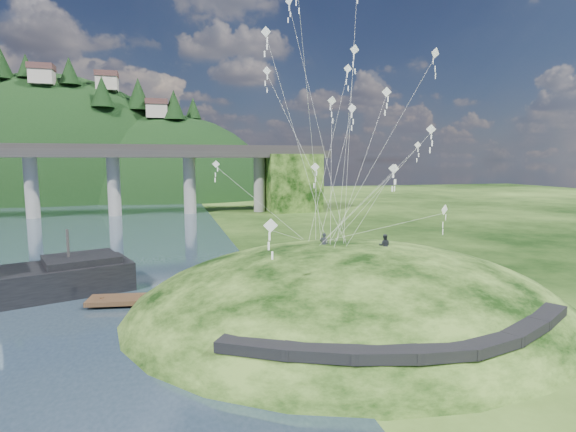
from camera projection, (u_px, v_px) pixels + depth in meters
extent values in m
plane|color=black|center=(255.00, 326.00, 31.70)|extent=(320.00, 320.00, 0.00)
ellipsoid|color=black|center=(349.00, 326.00, 35.87)|extent=(36.00, 32.00, 13.00)
cube|color=black|center=(256.00, 346.00, 23.40)|extent=(4.32, 3.62, 0.71)
cube|color=black|center=(321.00, 351.00, 22.59)|extent=(4.10, 2.97, 0.61)
cube|color=black|center=(384.00, 353.00, 22.40)|extent=(3.85, 2.37, 0.62)
cube|color=black|center=(442.00, 351.00, 22.75)|extent=(3.62, 1.83, 0.66)
cube|color=black|center=(490.00, 343.00, 23.71)|extent=(3.82, 2.27, 0.68)
cube|color=black|center=(523.00, 329.00, 25.39)|extent=(4.11, 2.97, 0.71)
cube|color=black|center=(544.00, 315.00, 27.64)|extent=(4.26, 3.43, 0.66)
cylinder|color=gray|center=(31.00, 186.00, 89.73)|extent=(2.60, 2.60, 13.00)
cylinder|color=gray|center=(114.00, 185.00, 93.72)|extent=(2.60, 2.60, 13.00)
cylinder|color=gray|center=(190.00, 184.00, 97.72)|extent=(2.60, 2.60, 13.00)
cylinder|color=gray|center=(259.00, 183.00, 101.72)|extent=(2.60, 2.60, 13.00)
cube|color=black|center=(291.00, 183.00, 103.65)|extent=(12.00, 11.00, 13.00)
ellipsoid|color=black|center=(57.00, 216.00, 142.87)|extent=(96.00, 68.00, 88.00)
ellipsoid|color=black|center=(171.00, 228.00, 144.72)|extent=(76.00, 56.00, 72.00)
cone|color=black|center=(26.00, 66.00, 125.27)|extent=(4.97, 4.97, 6.54)
cone|color=black|center=(69.00, 71.00, 126.44)|extent=(5.83, 5.83, 7.67)
cone|color=black|center=(102.00, 92.00, 124.75)|extent=(6.47, 6.47, 8.51)
cone|color=black|center=(138.00, 94.00, 133.67)|extent=(7.13, 7.13, 9.38)
cone|color=black|center=(174.00, 105.00, 131.94)|extent=(6.56, 6.56, 8.63)
cone|color=black|center=(193.00, 108.00, 138.84)|extent=(4.88, 4.88, 6.42)
cube|color=beige|center=(42.00, 77.00, 123.08)|extent=(6.00, 5.00, 4.00)
cube|color=brown|center=(41.00, 67.00, 122.74)|extent=(6.40, 5.40, 1.60)
cube|color=beige|center=(107.00, 84.00, 132.97)|extent=(6.00, 5.00, 4.00)
cube|color=brown|center=(107.00, 74.00, 132.63)|extent=(6.40, 5.40, 1.60)
cube|color=beige|center=(157.00, 111.00, 131.85)|extent=(6.00, 5.00, 4.00)
cube|color=brown|center=(156.00, 102.00, 131.52)|extent=(6.40, 5.40, 1.60)
cube|color=black|center=(81.00, 259.00, 40.09)|extent=(7.25, 6.64, 0.59)
cylinder|color=#2D2B2B|center=(68.00, 246.00, 39.38)|extent=(0.24, 0.24, 2.97)
cube|color=#3D2719|center=(183.00, 297.00, 36.75)|extent=(15.07, 4.44, 0.37)
cylinder|color=#3D2719|center=(102.00, 304.00, 36.02)|extent=(0.32, 0.32, 1.06)
cylinder|color=#3D2719|center=(143.00, 302.00, 36.40)|extent=(0.32, 0.32, 1.06)
cylinder|color=#3D2719|center=(183.00, 301.00, 36.78)|extent=(0.32, 0.32, 1.06)
cylinder|color=#3D2719|center=(222.00, 299.00, 37.16)|extent=(0.32, 0.32, 1.06)
cylinder|color=#3D2719|center=(261.00, 298.00, 37.53)|extent=(0.32, 0.32, 1.06)
imported|color=#22252E|center=(324.00, 233.00, 36.02)|extent=(0.77, 0.63, 1.83)
imported|color=#22252E|center=(385.00, 234.00, 35.47)|extent=(1.12, 1.04, 1.84)
cube|color=white|center=(267.00, 71.00, 34.77)|extent=(0.58, 0.41, 0.65)
cube|color=white|center=(267.00, 77.00, 34.83)|extent=(0.09, 0.04, 0.39)
cube|color=white|center=(267.00, 83.00, 34.89)|extent=(0.09, 0.04, 0.39)
cube|color=white|center=(267.00, 90.00, 34.94)|extent=(0.09, 0.04, 0.39)
cube|color=white|center=(387.00, 92.00, 40.50)|extent=(0.84, 0.34, 0.88)
cube|color=white|center=(386.00, 99.00, 40.58)|extent=(0.12, 0.04, 0.51)
cube|color=white|center=(386.00, 106.00, 40.66)|extent=(0.12, 0.04, 0.51)
cube|color=white|center=(386.00, 113.00, 40.73)|extent=(0.12, 0.04, 0.51)
cube|color=white|center=(266.00, 32.00, 35.06)|extent=(0.72, 0.43, 0.78)
cube|color=white|center=(266.00, 39.00, 35.13)|extent=(0.11, 0.04, 0.47)
cube|color=white|center=(266.00, 47.00, 35.20)|extent=(0.11, 0.04, 0.47)
cube|color=white|center=(266.00, 54.00, 35.27)|extent=(0.11, 0.04, 0.47)
cube|color=white|center=(332.00, 101.00, 43.27)|extent=(0.89, 0.31, 0.86)
cube|color=white|center=(332.00, 107.00, 43.34)|extent=(0.12, 0.06, 0.52)
cube|color=white|center=(332.00, 114.00, 43.42)|extent=(0.12, 0.06, 0.52)
cube|color=white|center=(332.00, 121.00, 43.50)|extent=(0.12, 0.06, 0.52)
cube|color=white|center=(355.00, 50.00, 37.27)|extent=(0.81, 0.24, 0.80)
cube|color=white|center=(354.00, 57.00, 37.34)|extent=(0.11, 0.05, 0.47)
cube|color=white|center=(354.00, 64.00, 37.41)|extent=(0.11, 0.05, 0.47)
cube|color=white|center=(354.00, 71.00, 37.49)|extent=(0.11, 0.05, 0.47)
cube|color=white|center=(431.00, 129.00, 35.17)|extent=(0.72, 0.35, 0.76)
cube|color=white|center=(431.00, 136.00, 35.24)|extent=(0.10, 0.04, 0.45)
cube|color=white|center=(431.00, 143.00, 35.31)|extent=(0.10, 0.04, 0.45)
cube|color=white|center=(430.00, 150.00, 35.38)|extent=(0.10, 0.04, 0.45)
cube|color=white|center=(435.00, 53.00, 36.08)|extent=(0.83, 0.26, 0.83)
cube|color=white|center=(435.00, 61.00, 36.16)|extent=(0.10, 0.07, 0.49)
cube|color=white|center=(435.00, 68.00, 36.23)|extent=(0.10, 0.07, 0.49)
cube|color=white|center=(434.00, 76.00, 36.31)|extent=(0.10, 0.07, 0.49)
cube|color=white|center=(271.00, 226.00, 25.19)|extent=(0.83, 0.21, 0.82)
cube|color=white|center=(271.00, 236.00, 25.26)|extent=(0.11, 0.04, 0.48)
cube|color=white|center=(271.00, 246.00, 25.34)|extent=(0.11, 0.04, 0.48)
cube|color=white|center=(271.00, 256.00, 25.41)|extent=(0.11, 0.04, 0.48)
cube|color=white|center=(348.00, 69.00, 40.21)|extent=(0.80, 0.19, 0.80)
cube|color=white|center=(348.00, 75.00, 40.28)|extent=(0.10, 0.05, 0.46)
cube|color=white|center=(348.00, 82.00, 40.35)|extent=(0.10, 0.05, 0.46)
cube|color=white|center=(348.00, 88.00, 40.42)|extent=(0.10, 0.05, 0.46)
cube|color=white|center=(357.00, 0.00, 37.06)|extent=(0.09, 0.02, 0.41)
cube|color=white|center=(352.00, 108.00, 43.35)|extent=(0.62, 0.70, 0.88)
cube|color=white|center=(352.00, 115.00, 43.43)|extent=(0.11, 0.09, 0.52)
cube|color=white|center=(352.00, 122.00, 43.51)|extent=(0.11, 0.09, 0.52)
cube|color=white|center=(352.00, 128.00, 43.58)|extent=(0.11, 0.09, 0.52)
cube|color=white|center=(315.00, 167.00, 43.77)|extent=(0.77, 0.44, 0.85)
cube|color=white|center=(315.00, 173.00, 43.84)|extent=(0.11, 0.05, 0.49)
cube|color=white|center=(315.00, 179.00, 43.92)|extent=(0.11, 0.05, 0.49)
cube|color=white|center=(315.00, 185.00, 43.99)|extent=(0.11, 0.05, 0.49)
cube|color=white|center=(393.00, 169.00, 32.00)|extent=(0.53, 0.48, 0.66)
cube|color=white|center=(393.00, 175.00, 32.06)|extent=(0.09, 0.05, 0.39)
cube|color=white|center=(393.00, 182.00, 32.12)|extent=(0.09, 0.05, 0.39)
cube|color=white|center=(393.00, 189.00, 32.18)|extent=(0.09, 0.05, 0.39)
cube|color=white|center=(216.00, 164.00, 41.39)|extent=(0.69, 0.21, 0.68)
cube|color=white|center=(216.00, 169.00, 41.45)|extent=(0.09, 0.03, 0.40)
cube|color=white|center=(216.00, 175.00, 41.51)|extent=(0.09, 0.03, 0.40)
cube|color=white|center=(216.00, 180.00, 41.57)|extent=(0.09, 0.03, 0.40)
cube|color=white|center=(395.00, 169.00, 38.01)|extent=(0.80, 0.21, 0.79)
cube|color=white|center=(395.00, 175.00, 38.08)|extent=(0.10, 0.05, 0.46)
cube|color=white|center=(394.00, 182.00, 38.14)|extent=(0.10, 0.05, 0.46)
cube|color=white|center=(394.00, 188.00, 38.21)|extent=(0.10, 0.05, 0.46)
cube|color=white|center=(297.00, 2.00, 28.38)|extent=(0.09, 0.05, 0.39)
cube|color=white|center=(297.00, 10.00, 28.44)|extent=(0.09, 0.05, 0.39)
cube|color=white|center=(418.00, 145.00, 42.53)|extent=(0.67, 0.15, 0.67)
cube|color=white|center=(418.00, 150.00, 42.59)|extent=(0.09, 0.02, 0.39)
cube|color=white|center=(417.00, 155.00, 42.65)|extent=(0.09, 0.02, 0.39)
cube|color=white|center=(417.00, 160.00, 42.71)|extent=(0.09, 0.02, 0.39)
cube|color=white|center=(445.00, 210.00, 35.97)|extent=(0.79, 0.40, 0.85)
cube|color=white|center=(444.00, 217.00, 36.05)|extent=(0.10, 0.08, 0.49)
cube|color=white|center=(444.00, 225.00, 36.12)|extent=(0.10, 0.08, 0.49)
cube|color=white|center=(444.00, 232.00, 36.20)|extent=(0.10, 0.08, 0.49)
cube|color=white|center=(289.00, 1.00, 37.03)|extent=(0.43, 0.63, 0.71)
cube|color=white|center=(289.00, 8.00, 37.09)|extent=(0.09, 0.07, 0.43)
cube|color=white|center=(289.00, 14.00, 37.16)|extent=(0.09, 0.07, 0.43)
cube|color=white|center=(289.00, 21.00, 37.22)|extent=(0.09, 0.07, 0.43)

